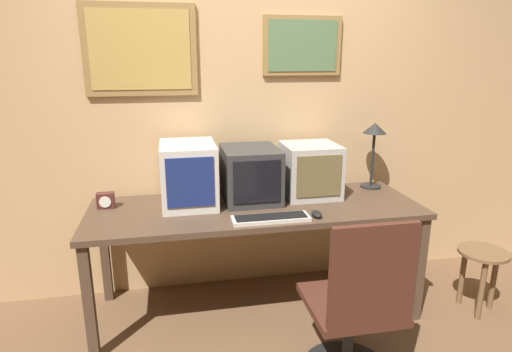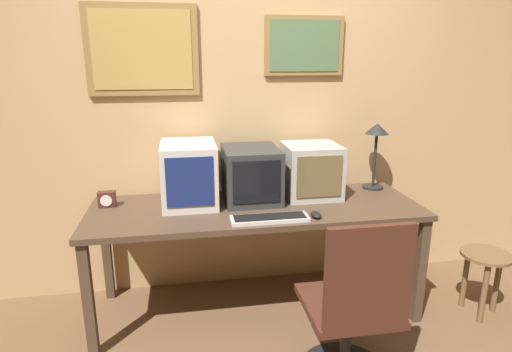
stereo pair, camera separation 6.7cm
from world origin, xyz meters
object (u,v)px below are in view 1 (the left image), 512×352
(monitor_right, at_px, (310,170))
(side_stool, at_px, (481,266))
(mouse_near_keyboard, at_px, (317,214))
(desk_lamp, at_px, (374,138))
(monitor_center, at_px, (251,174))
(monitor_left, at_px, (189,174))
(keyboard_main, at_px, (271,218))
(office_chair, at_px, (356,316))
(desk_clock, at_px, (106,200))

(monitor_right, height_order, side_stool, monitor_right)
(mouse_near_keyboard, distance_m, desk_lamp, 0.84)
(monitor_center, distance_m, monitor_right, 0.41)
(monitor_right, distance_m, desk_lamp, 0.54)
(monitor_left, xyz_separation_m, mouse_near_keyboard, (0.73, -0.39, -0.18))
(monitor_right, bearing_deg, side_stool, -23.45)
(monitor_center, height_order, keyboard_main, monitor_center)
(office_chair, bearing_deg, side_stool, 23.00)
(monitor_center, distance_m, desk_clock, 0.93)
(monitor_right, distance_m, office_chair, 1.06)
(monitor_left, relative_size, monitor_right, 1.20)
(monitor_right, height_order, desk_clock, monitor_right)
(monitor_center, bearing_deg, monitor_right, 1.63)
(monitor_left, relative_size, mouse_near_keyboard, 4.44)
(keyboard_main, bearing_deg, office_chair, -57.80)
(side_stool, bearing_deg, monitor_right, 156.55)
(monitor_left, bearing_deg, desk_lamp, 4.72)
(mouse_near_keyboard, bearing_deg, desk_clock, 162.00)
(desk_clock, bearing_deg, monitor_right, 0.07)
(desk_clock, bearing_deg, keyboard_main, -22.84)
(monitor_center, height_order, desk_clock, monitor_center)
(keyboard_main, bearing_deg, monitor_right, 48.13)
(desk_lamp, distance_m, office_chair, 1.35)
(keyboard_main, height_order, desk_lamp, desk_lamp)
(desk_clock, distance_m, desk_lamp, 1.86)
(mouse_near_keyboard, xyz_separation_m, desk_clock, (-1.25, 0.41, 0.03))
(side_stool, bearing_deg, monitor_left, 166.87)
(monitor_left, height_order, desk_lamp, desk_lamp)
(mouse_near_keyboard, xyz_separation_m, office_chair, (0.04, -0.52, -0.36))
(monitor_left, bearing_deg, side_stool, -13.13)
(desk_clock, relative_size, office_chair, 0.11)
(monitor_center, relative_size, keyboard_main, 0.95)
(desk_clock, height_order, desk_lamp, desk_lamp)
(desk_clock, distance_m, side_stool, 2.48)
(mouse_near_keyboard, height_order, desk_lamp, desk_lamp)
(monitor_left, bearing_deg, monitor_right, 1.49)
(monitor_center, xyz_separation_m, desk_clock, (-0.92, 0.01, -0.13))
(mouse_near_keyboard, bearing_deg, side_stool, -2.53)
(monitor_left, distance_m, side_stool, 2.02)
(mouse_near_keyboard, distance_m, office_chair, 0.63)
(monitor_right, height_order, office_chair, monitor_right)
(monitor_center, bearing_deg, desk_lamp, 6.19)
(monitor_left, height_order, monitor_right, monitor_left)
(monitor_left, distance_m, monitor_center, 0.40)
(keyboard_main, height_order, side_stool, keyboard_main)
(monitor_left, xyz_separation_m, desk_lamp, (1.31, 0.11, 0.16))
(mouse_near_keyboard, xyz_separation_m, desk_lamp, (0.58, 0.49, 0.34))
(monitor_center, bearing_deg, side_stool, -16.90)
(monitor_center, distance_m, mouse_near_keyboard, 0.54)
(monitor_left, distance_m, desk_clock, 0.54)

